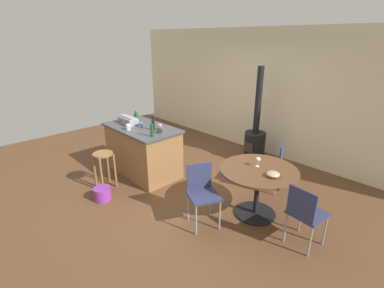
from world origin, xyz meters
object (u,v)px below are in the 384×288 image
Objects in this scene: wooden_stool at (104,162)px; folding_chair_far at (202,190)px; cup_2 at (160,130)px; cup_0 at (141,125)px; serving_bowl at (273,174)px; wood_stove at (255,139)px; wine_glass at (258,160)px; dining_table at (258,180)px; plastic_bucket at (103,194)px; toolbox at (128,120)px; folding_chair_near at (273,163)px; bottle_0 at (152,130)px; cup_3 at (160,127)px; cup_1 at (128,127)px; bottle_1 at (153,124)px; kitchen_island at (143,150)px; folding_chair_left at (305,212)px; bottle_2 at (136,116)px.

folding_chair_far reaches higher than wooden_stool.
cup_0 is at bearing -176.06° from cup_2.
folding_chair_far is 0.98m from serving_bowl.
wine_glass is at bearing -55.35° from wood_stove.
plastic_bucket is at bearing -143.13° from dining_table.
toolbox is at bearing 114.77° from wooden_stool.
toolbox is at bearing -151.93° from folding_chair_near.
bottle_0 is (0.58, 0.64, 0.58)m from wooden_stool.
folding_chair_far is 8.08× the size of cup_3.
cup_1 is 1.07× the size of cup_3.
bottle_0 is 0.36m from bottle_1.
kitchen_island is 5.34× the size of plastic_bucket.
toolbox reaches higher than wine_glass.
cup_0 is at bearing 109.07° from plastic_bucket.
wood_stove is 17.26× the size of cup_2.
serving_bowl is at bearing 44.47° from folding_chair_far.
bottle_0 is at bearing -170.41° from folding_chair_left.
bottle_0 is at bearing -103.87° from wood_stove.
bottle_2 is (-1.62, -1.86, 0.53)m from wood_stove.
cup_0 is (-0.02, -0.01, 0.51)m from kitchen_island.
kitchen_island is at bearing 108.18° from plastic_bucket.
cup_1 is 1.02× the size of cup_2.
wood_stove is at bearing 129.71° from serving_bowl.
dining_table is 7.70× the size of wine_glass.
toolbox is at bearing -169.43° from bottle_1.
toolbox reaches higher than dining_table.
cup_0 reaches higher than plastic_bucket.
bottle_2 is at bearing 169.98° from cup_2.
bottle_1 is at bearing -112.56° from wood_stove.
wood_stove reaches higher than bottle_0.
cup_2 is (0.52, 0.03, 0.51)m from kitchen_island.
cup_1 is (-3.10, -0.52, 0.49)m from folding_chair_left.
bottle_1 is (-2.80, -0.20, 0.54)m from folding_chair_left.
cup_3 is (0.39, 0.15, 0.01)m from cup_0.
cup_1 is at bearing 114.55° from plastic_bucket.
wooden_stool is 1.07m from bottle_1.
bottle_1 is at bearing 167.07° from folding_chair_far.
cup_2 is 1.78m from wine_glass.
cup_1 is at bearing -150.63° from cup_2.
folding_chair_far is at bearing -96.89° from folding_chair_near.
bottle_1 reaches higher than folding_chair_far.
serving_bowl is at bearing -13.04° from dining_table.
serving_bowl is at bearing -50.29° from wood_stove.
wooden_stool is at bearing -161.04° from folding_chair_left.
plastic_bucket is (0.69, -0.99, -0.90)m from toolbox.
cup_3 is (0.37, 0.95, 0.51)m from wooden_stool.
wood_stove is 10.92× the size of bottle_2.
bottle_1 reaches higher than wooden_stool.
plastic_bucket is (0.36, -1.05, -0.87)m from cup_0.
bottle_1 reaches higher than cup_2.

